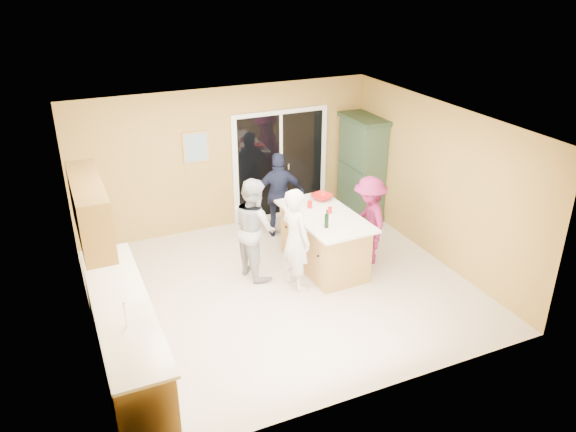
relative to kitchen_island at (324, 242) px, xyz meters
name	(u,v)px	position (x,y,z in m)	size (l,w,h in m)	color
floor	(282,288)	(-0.90, -0.36, -0.43)	(5.50, 5.50, 0.00)	beige
ceiling	(281,123)	(-0.90, -0.36, 2.17)	(5.50, 5.00, 0.10)	white
wall_back	(226,159)	(-0.90, 2.14, 0.87)	(5.50, 0.10, 2.60)	#D5B057
wall_front	(374,299)	(-0.90, -2.86, 0.87)	(5.50, 0.10, 2.60)	#D5B057
wall_left	(80,248)	(-3.65, -0.36, 0.87)	(0.10, 5.00, 2.60)	#D5B057
wall_right	(437,183)	(1.85, -0.36, 0.87)	(0.10, 5.00, 2.60)	#D5B057
left_cabinet_run	(127,343)	(-3.35, -1.41, 0.03)	(0.65, 3.05, 1.24)	#B38545
upper_cabinets	(90,209)	(-3.48, -0.56, 1.44)	(0.35, 1.60, 0.75)	#B38545
sliding_door	(281,165)	(0.15, 2.10, 0.62)	(1.90, 0.07, 2.10)	white
framed_picture	(196,147)	(-1.45, 2.12, 1.17)	(0.46, 0.04, 0.56)	tan
kitchen_island	(324,242)	(0.00, 0.00, 0.00)	(1.02, 1.79, 0.92)	#B38545
green_hutch	(362,168)	(1.59, 1.54, 0.52)	(0.56, 1.07, 1.96)	#233926
woman_white	(295,239)	(-0.68, -0.37, 0.37)	(0.59, 0.38, 1.61)	silver
woman_grey	(254,228)	(-1.11, 0.23, 0.37)	(0.78, 0.61, 1.61)	#AEAEB1
woman_navy	(279,195)	(-0.20, 1.36, 0.34)	(0.91, 0.38, 1.55)	#171934
woman_magenta	(369,221)	(0.73, -0.15, 0.31)	(0.96, 0.55, 1.49)	maroon
serving_bowl	(322,197)	(0.24, 0.57, 0.53)	(0.34, 0.34, 0.08)	#B41614
tulip_vase	(106,251)	(-3.35, -0.23, 0.68)	(0.18, 0.12, 0.35)	red
tumbler_near	(330,210)	(0.10, 0.02, 0.54)	(0.07, 0.07, 0.10)	#B41614
tumbler_far	(310,204)	(-0.10, 0.34, 0.55)	(0.08, 0.08, 0.11)	#B41614
wine_bottle	(327,221)	(-0.19, -0.42, 0.60)	(0.07, 0.07, 0.29)	black
white_plate	(327,207)	(0.16, 0.23, 0.50)	(0.22, 0.22, 0.01)	silver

